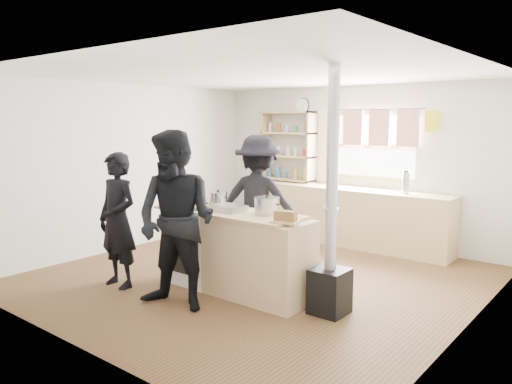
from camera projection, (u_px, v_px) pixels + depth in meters
ground at (258, 278)px, 6.27m from camera, size 5.00×5.00×0.01m
back_counter at (345, 216)px, 7.92m from camera, size 3.40×0.55×0.90m
shelving_unit at (288, 146)px, 8.60m from camera, size 1.00×0.28×1.20m
thermos at (406, 182)px, 7.23m from camera, size 0.10×0.10×0.32m
cooking_island at (238, 252)px, 5.69m from camera, size 1.97×0.64×0.93m
skillet_greens at (178, 205)px, 5.91m from camera, size 0.28×0.28×0.05m
roast_tray at (229, 208)px, 5.66m from camera, size 0.38×0.28×0.07m
stockpot_stove at (218, 198)px, 6.09m from camera, size 0.23×0.23×0.19m
stockpot_counter at (267, 206)px, 5.49m from camera, size 0.28×0.28×0.21m
bread_board at (285, 218)px, 5.05m from camera, size 0.32×0.26×0.12m
flue_heater at (330, 251)px, 5.01m from camera, size 0.35×0.35×2.50m
person_near_left at (118, 220)px, 5.84m from camera, size 0.58×0.38×1.59m
person_near_right at (176, 221)px, 5.12m from camera, size 1.04×0.89×1.87m
person_far at (259, 202)px, 6.56m from camera, size 1.30×1.01×1.77m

